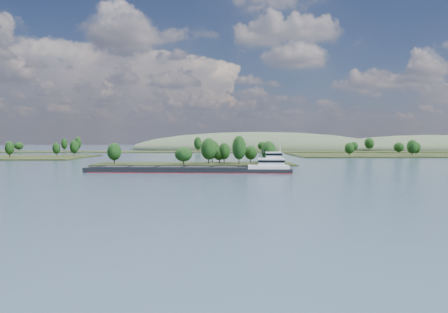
{
  "coord_description": "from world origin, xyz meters",
  "views": [
    {
      "loc": [
        12.93,
        -41.89,
        12.8
      ],
      "look_at": [
        14.24,
        130.0,
        6.0
      ],
      "focal_mm": 35.0,
      "sensor_mm": 36.0,
      "label": 1
    }
  ],
  "objects": [
    {
      "name": "tree_island",
      "position": [
        6.93,
        179.11,
        3.93
      ],
      "size": [
        100.0,
        30.0,
        15.16
      ],
      "color": "black",
      "rests_on": "ground"
    },
    {
      "name": "cargo_barge",
      "position": [
        5.94,
        126.79,
        1.37
      ],
      "size": [
        80.78,
        15.4,
        10.86
      ],
      "color": "black",
      "rests_on": "ground"
    },
    {
      "name": "hill_east",
      "position": [
        260.0,
        470.0,
        0.0
      ],
      "size": [
        260.0,
        140.0,
        36.0
      ],
      "primitive_type": "ellipsoid",
      "color": "#3F4F36",
      "rests_on": "ground"
    },
    {
      "name": "hill_west",
      "position": [
        60.0,
        500.0,
        0.0
      ],
      "size": [
        320.0,
        160.0,
        44.0
      ],
      "primitive_type": "ellipsoid",
      "color": "#3F4F36",
      "rests_on": "ground"
    },
    {
      "name": "ground",
      "position": [
        0.0,
        120.0,
        0.0
      ],
      "size": [
        1800.0,
        1800.0,
        0.0
      ],
      "primitive_type": "plane",
      "color": "#3C5567",
      "rests_on": "ground"
    },
    {
      "name": "back_shoreline",
      "position": [
        9.32,
        399.76,
        0.76
      ],
      "size": [
        900.0,
        60.0,
        16.11
      ],
      "color": "black",
      "rests_on": "ground"
    }
  ]
}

